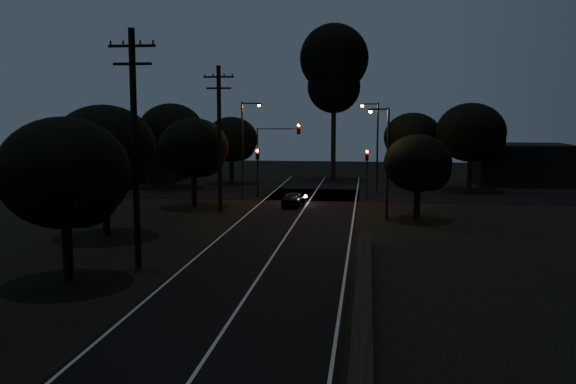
# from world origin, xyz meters

# --- Properties ---
(road_surface) EXTENTS (60.00, 70.00, 0.03)m
(road_surface) POSITION_xyz_m (0.00, 31.12, 0.01)
(road_surface) COLOR black
(road_surface) RESTS_ON ground
(retaining_wall) EXTENTS (6.93, 26.00, 1.60)m
(retaining_wall) POSITION_xyz_m (7.74, 3.00, 0.62)
(retaining_wall) COLOR black
(retaining_wall) RESTS_ON ground
(utility_pole_mid) EXTENTS (2.20, 0.30, 11.00)m
(utility_pole_mid) POSITION_xyz_m (-6.00, 15.00, 5.74)
(utility_pole_mid) COLOR black
(utility_pole_mid) RESTS_ON ground
(utility_pole_far) EXTENTS (2.20, 0.30, 10.50)m
(utility_pole_far) POSITION_xyz_m (-6.00, 32.00, 5.48)
(utility_pole_far) COLOR black
(utility_pole_far) RESTS_ON ground
(tree_left_b) EXTENTS (5.55, 5.55, 7.06)m
(tree_left_b) POSITION_xyz_m (-7.80, 11.89, 4.58)
(tree_left_b) COLOR black
(tree_left_b) RESTS_ON ground
(tree_left_c) EXTENTS (6.06, 6.06, 7.66)m
(tree_left_c) POSITION_xyz_m (-10.29, 21.88, 4.95)
(tree_left_c) COLOR black
(tree_left_c) RESTS_ON ground
(tree_left_d) EXTENTS (5.34, 5.34, 6.77)m
(tree_left_d) POSITION_xyz_m (-8.31, 33.89, 4.39)
(tree_left_d) COLOR black
(tree_left_d) RESTS_ON ground
(tree_far_nw) EXTENTS (5.30, 5.30, 6.71)m
(tree_far_nw) POSITION_xyz_m (-8.81, 49.89, 4.34)
(tree_far_nw) COLOR black
(tree_far_nw) RESTS_ON ground
(tree_far_w) EXTENTS (6.29, 6.29, 8.02)m
(tree_far_w) POSITION_xyz_m (-13.78, 45.87, 5.21)
(tree_far_w) COLOR black
(tree_far_w) RESTS_ON ground
(tree_far_ne) EXTENTS (5.64, 5.64, 7.14)m
(tree_far_ne) POSITION_xyz_m (9.20, 49.89, 4.62)
(tree_far_ne) COLOR black
(tree_far_ne) RESTS_ON ground
(tree_far_e) EXTENTS (6.33, 6.33, 8.04)m
(tree_far_e) POSITION_xyz_m (14.22, 46.87, 5.21)
(tree_far_e) COLOR black
(tree_far_e) RESTS_ON ground
(tree_right_a) EXTENTS (4.53, 4.53, 5.76)m
(tree_right_a) POSITION_xyz_m (8.16, 29.91, 3.73)
(tree_right_a) COLOR black
(tree_right_a) RESTS_ON ground
(tall_pine) EXTENTS (7.21, 7.21, 16.39)m
(tall_pine) POSITION_xyz_m (1.00, 55.00, 11.83)
(tall_pine) COLOR black
(tall_pine) RESTS_ON ground
(building_left) EXTENTS (10.00, 8.00, 4.40)m
(building_left) POSITION_xyz_m (-20.00, 52.00, 2.20)
(building_left) COLOR black
(building_left) RESTS_ON ground
(building_right) EXTENTS (9.00, 7.00, 4.00)m
(building_right) POSITION_xyz_m (20.00, 53.00, 2.00)
(building_right) COLOR black
(building_right) RESTS_ON ground
(signal_left) EXTENTS (0.28, 0.35, 4.10)m
(signal_left) POSITION_xyz_m (-4.60, 39.99, 2.84)
(signal_left) COLOR black
(signal_left) RESTS_ON ground
(signal_right) EXTENTS (0.28, 0.35, 4.10)m
(signal_right) POSITION_xyz_m (4.60, 39.99, 2.84)
(signal_right) COLOR black
(signal_right) RESTS_ON ground
(signal_mast) EXTENTS (3.70, 0.35, 6.25)m
(signal_mast) POSITION_xyz_m (-2.91, 39.99, 4.34)
(signal_mast) COLOR black
(signal_mast) RESTS_ON ground
(streetlight_a) EXTENTS (1.66, 0.26, 8.00)m
(streetlight_a) POSITION_xyz_m (-5.31, 38.00, 4.64)
(streetlight_a) COLOR black
(streetlight_a) RESTS_ON ground
(streetlight_b) EXTENTS (1.66, 0.26, 8.00)m
(streetlight_b) POSITION_xyz_m (5.31, 44.00, 4.64)
(streetlight_b) COLOR black
(streetlight_b) RESTS_ON ground
(streetlight_c) EXTENTS (1.46, 0.26, 7.50)m
(streetlight_c) POSITION_xyz_m (5.83, 30.00, 4.35)
(streetlight_c) COLOR black
(streetlight_c) RESTS_ON ground
(car) EXTENTS (1.73, 3.56, 1.17)m
(car) POSITION_xyz_m (-0.93, 34.84, 0.59)
(car) COLOR black
(car) RESTS_ON ground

